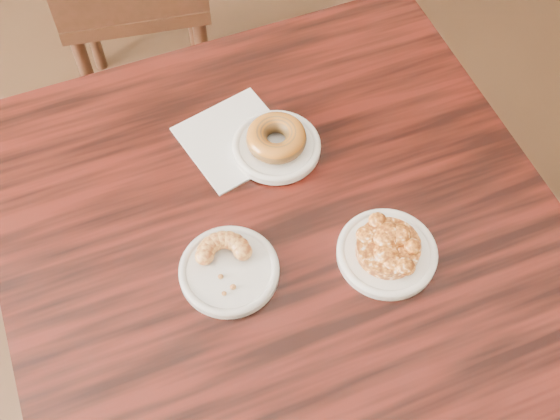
{
  "coord_description": "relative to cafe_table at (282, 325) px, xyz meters",
  "views": [
    {
      "loc": [
        -0.05,
        -0.27,
        1.69
      ],
      "look_at": [
        0.03,
        0.28,
        0.8
      ],
      "focal_mm": 45.0,
      "sensor_mm": 36.0,
      "label": 1
    }
  ],
  "objects": [
    {
      "name": "glazed_donut",
      "position": [
        0.01,
        0.16,
        0.41
      ],
      "size": [
        0.1,
        0.1,
        0.04
      ],
      "primitive_type": "torus",
      "color": "brown",
      "rests_on": "plate_donut"
    },
    {
      "name": "napkin",
      "position": [
        -0.05,
        0.19,
        0.38
      ],
      "size": [
        0.22,
        0.22,
        0.0
      ],
      "primitive_type": "cube",
      "rotation": [
        0.0,
        0.0,
        0.46
      ],
      "color": "white",
      "rests_on": "cafe_table"
    },
    {
      "name": "plate_cruller",
      "position": [
        -0.09,
        -0.06,
        0.38
      ],
      "size": [
        0.15,
        0.15,
        0.01
      ],
      "primitive_type": "cylinder",
      "color": "silver",
      "rests_on": "cafe_table"
    },
    {
      "name": "plate_donut",
      "position": [
        0.01,
        0.16,
        0.39
      ],
      "size": [
        0.15,
        0.15,
        0.01
      ],
      "primitive_type": "cylinder",
      "color": "white",
      "rests_on": "napkin"
    },
    {
      "name": "apple_fritter",
      "position": [
        0.15,
        -0.06,
        0.4
      ],
      "size": [
        0.13,
        0.13,
        0.03
      ],
      "primitive_type": null,
      "color": "#461B07",
      "rests_on": "plate_fritter"
    },
    {
      "name": "room_walls",
      "position": [
        -0.03,
        -0.27,
        1.02
      ],
      "size": [
        5.02,
        5.02,
        2.8
      ],
      "color": "#C1AB8B",
      "rests_on": "floor"
    },
    {
      "name": "plate_fritter",
      "position": [
        0.15,
        -0.06,
        0.38
      ],
      "size": [
        0.15,
        0.15,
        0.01
      ],
      "primitive_type": "cylinder",
      "color": "white",
      "rests_on": "cafe_table"
    },
    {
      "name": "cafe_table",
      "position": [
        0.0,
        0.0,
        0.0
      ],
      "size": [
        1.04,
        1.04,
        0.75
      ],
      "primitive_type": "cube",
      "rotation": [
        0.0,
        0.0,
        0.24
      ],
      "color": "black",
      "rests_on": "floor"
    },
    {
      "name": "cruller_fragment",
      "position": [
        -0.09,
        -0.06,
        0.4
      ],
      "size": [
        0.1,
        0.1,
        0.03
      ],
      "primitive_type": null,
      "color": "brown",
      "rests_on": "plate_cruller"
    }
  ]
}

